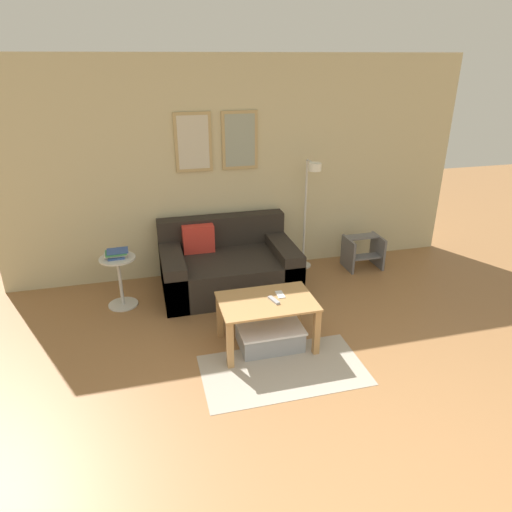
# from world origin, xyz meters

# --- Properties ---
(wall_back) EXTENTS (5.60, 0.09, 2.55)m
(wall_back) POSITION_xyz_m (-0.01, 3.77, 1.28)
(wall_back) COLOR #C6BC93
(wall_back) RESTS_ON ground_plane
(area_rug) EXTENTS (1.42, 0.78, 0.01)m
(area_rug) POSITION_xyz_m (-0.12, 1.59, 0.00)
(area_rug) COLOR #A39989
(area_rug) RESTS_ON ground_plane
(couch) EXTENTS (1.52, 1.00, 0.77)m
(couch) POSITION_xyz_m (-0.27, 3.25, 0.27)
(couch) COLOR #28231E
(couch) RESTS_ON ground_plane
(coffee_table) EXTENTS (0.87, 0.58, 0.47)m
(coffee_table) POSITION_xyz_m (-0.15, 2.00, 0.38)
(coffee_table) COLOR #AD7F4C
(coffee_table) RESTS_ON ground_plane
(storage_bin) EXTENTS (0.60, 0.43, 0.21)m
(storage_bin) POSITION_xyz_m (-0.13, 1.98, 0.11)
(storage_bin) COLOR gray
(storage_bin) RESTS_ON ground_plane
(floor_lamp) EXTENTS (0.21, 0.42, 1.40)m
(floor_lamp) POSITION_xyz_m (0.78, 3.46, 0.91)
(floor_lamp) COLOR silver
(floor_lamp) RESTS_ON ground_plane
(side_table) EXTENTS (0.38, 0.38, 0.57)m
(side_table) POSITION_xyz_m (-1.48, 3.12, 0.34)
(side_table) COLOR silver
(side_table) RESTS_ON ground_plane
(book_stack) EXTENTS (0.25, 0.19, 0.07)m
(book_stack) POSITION_xyz_m (-1.48, 3.14, 0.61)
(book_stack) COLOR #335199
(book_stack) RESTS_ON side_table
(remote_control) EXTENTS (0.08, 0.16, 0.02)m
(remote_control) POSITION_xyz_m (-0.10, 1.97, 0.48)
(remote_control) COLOR #99999E
(remote_control) RESTS_ON coffee_table
(cell_phone) EXTENTS (0.07, 0.14, 0.01)m
(cell_phone) POSITION_xyz_m (-0.01, 2.07, 0.48)
(cell_phone) COLOR silver
(cell_phone) RESTS_ON coffee_table
(step_stool) EXTENTS (0.45, 0.36, 0.41)m
(step_stool) POSITION_xyz_m (1.51, 3.36, 0.22)
(step_stool) COLOR slate
(step_stool) RESTS_ON ground_plane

